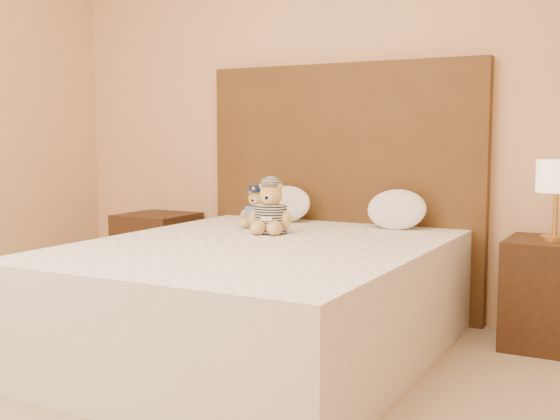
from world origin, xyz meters
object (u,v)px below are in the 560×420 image
at_px(lamp, 557,180).
at_px(teddy_prisoner, 271,207).
at_px(nightstand_left, 158,254).
at_px(pillow_right, 397,207).
at_px(teddy_police, 257,207).
at_px(pillow_left, 285,202).
at_px(nightstand_right, 552,294).
at_px(bed, 258,299).

xyz_separation_m(lamp, teddy_prisoner, (-1.37, -0.46, -0.16)).
relative_size(nightstand_left, lamp, 1.38).
bearing_deg(teddy_prisoner, pillow_right, 30.75).
bearing_deg(lamp, teddy_police, -169.71).
height_order(teddy_police, pillow_left, pillow_left).
height_order(nightstand_left, pillow_left, pillow_left).
distance_m(teddy_police, pillow_left, 0.31).
height_order(nightstand_right, teddy_police, teddy_police).
xyz_separation_m(nightstand_right, teddy_prisoner, (-1.37, -0.46, 0.42)).
relative_size(bed, teddy_prisoner, 7.12).
bearing_deg(teddy_police, bed, -64.20).
relative_size(teddy_prisoner, pillow_left, 0.84).
relative_size(nightstand_right, teddy_prisoner, 1.96).
bearing_deg(bed, nightstand_left, 147.38).
distance_m(nightstand_right, pillow_right, 0.93).
relative_size(nightstand_left, teddy_police, 2.34).
distance_m(bed, teddy_police, 0.72).
height_order(nightstand_left, teddy_police, teddy_police).
distance_m(nightstand_left, teddy_prisoner, 1.29).
bearing_deg(pillow_left, lamp, -1.11).
height_order(lamp, teddy_prisoner, lamp).
distance_m(nightstand_right, teddy_prisoner, 1.50).
xyz_separation_m(nightstand_left, teddy_prisoner, (1.13, -0.46, 0.42)).
distance_m(nightstand_right, lamp, 0.57).
bearing_deg(nightstand_left, lamp, 0.00).
bearing_deg(lamp, bed, -147.38).
bearing_deg(nightstand_left, teddy_prisoner, -22.13).
bearing_deg(teddy_police, teddy_prisoner, -48.16).
bearing_deg(lamp, nightstand_right, 0.00).
distance_m(bed, nightstand_right, 1.48).
height_order(teddy_prisoner, pillow_left, teddy_prisoner).
distance_m(bed, pillow_right, 1.01).
bearing_deg(lamp, pillow_right, 177.95).
distance_m(nightstand_left, nightstand_right, 2.50).
height_order(teddy_police, teddy_prisoner, teddy_prisoner).
xyz_separation_m(bed, teddy_prisoner, (-0.12, 0.34, 0.42)).
height_order(lamp, pillow_left, lamp).
bearing_deg(pillow_right, pillow_left, 180.00).
height_order(bed, teddy_prisoner, teddy_prisoner).
height_order(nightstand_left, lamp, lamp).
height_order(bed, teddy_police, teddy_police).
xyz_separation_m(nightstand_right, teddy_police, (-1.56, -0.28, 0.39)).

